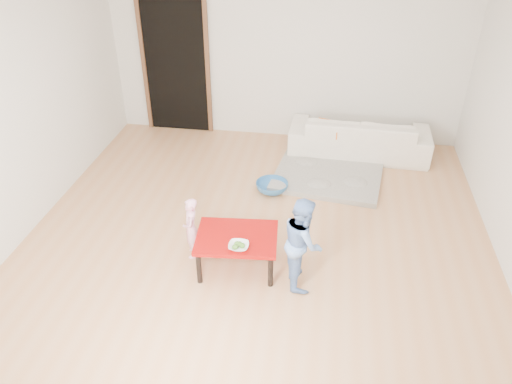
% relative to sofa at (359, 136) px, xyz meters
% --- Properties ---
extents(floor, '(5.00, 5.00, 0.01)m').
position_rel_sofa_xyz_m(floor, '(-1.10, -2.05, -0.28)').
color(floor, tan).
rests_on(floor, ground).
extents(back_wall, '(5.00, 0.02, 2.60)m').
position_rel_sofa_xyz_m(back_wall, '(-1.10, 0.45, 1.02)').
color(back_wall, silver).
rests_on(back_wall, floor).
extents(left_wall, '(0.02, 5.00, 2.60)m').
position_rel_sofa_xyz_m(left_wall, '(-3.60, -2.05, 1.02)').
color(left_wall, silver).
rests_on(left_wall, floor).
extents(doorway, '(1.02, 0.08, 2.11)m').
position_rel_sofa_xyz_m(doorway, '(-2.70, 0.43, 0.75)').
color(doorway, brown).
rests_on(doorway, back_wall).
extents(sofa, '(1.93, 0.80, 0.56)m').
position_rel_sofa_xyz_m(sofa, '(0.00, 0.00, 0.00)').
color(sofa, white).
rests_on(sofa, floor).
extents(cushion, '(0.49, 0.46, 0.11)m').
position_rel_sofa_xyz_m(cushion, '(-0.44, -0.14, 0.14)').
color(cushion, orange).
rests_on(cushion, sofa).
extents(red_table, '(0.83, 0.65, 0.39)m').
position_rel_sofa_xyz_m(red_table, '(-1.22, -2.66, -0.08)').
color(red_table, '#910907').
rests_on(red_table, floor).
extents(bowl, '(0.19, 0.19, 0.05)m').
position_rel_sofa_xyz_m(bowl, '(-1.17, -2.84, 0.14)').
color(bowl, white).
rests_on(bowl, red_table).
extents(broccoli, '(0.12, 0.12, 0.06)m').
position_rel_sofa_xyz_m(broccoli, '(-1.17, -2.84, 0.14)').
color(broccoli, '#2D5919').
rests_on(broccoli, red_table).
extents(child_pink, '(0.22, 0.28, 0.67)m').
position_rel_sofa_xyz_m(child_pink, '(-1.72, -2.53, 0.06)').
color(child_pink, pink).
rests_on(child_pink, floor).
extents(child_blue, '(0.44, 0.52, 0.94)m').
position_rel_sofa_xyz_m(child_blue, '(-0.58, -2.75, 0.19)').
color(child_blue, '#5A7FD2').
rests_on(child_blue, floor).
extents(basin, '(0.40, 0.40, 0.13)m').
position_rel_sofa_xyz_m(basin, '(-1.07, -1.19, -0.22)').
color(basin, '#2C68A7').
rests_on(basin, floor).
extents(blanket, '(1.48, 1.29, 0.07)m').
position_rel_sofa_xyz_m(blanket, '(-0.39, -0.75, -0.25)').
color(blanket, '#ADA599').
rests_on(blanket, floor).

